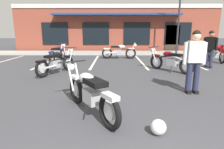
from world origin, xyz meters
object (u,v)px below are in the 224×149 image
object	(u,v)px
motorcycle_foreground_classic	(90,92)
motorcycle_green_cafe_racer	(119,51)
motorcycle_silver_naked	(218,52)
motorcycle_blue_standard	(170,60)
person_in_black_shirt	(210,47)
parking_lot_lamp_post	(181,3)
person_by_back_row	(194,58)
helmet_on_pavement	(158,127)
motorcycle_red_sportbike	(58,53)
motorcycle_black_cruiser	(56,62)

from	to	relation	value
motorcycle_foreground_classic	motorcycle_green_cafe_racer	world-z (taller)	same
motorcycle_silver_naked	motorcycle_blue_standard	size ratio (longest dim) A/B	1.21
person_in_black_shirt	parking_lot_lamp_post	size ratio (longest dim) A/B	0.32
person_by_back_row	parking_lot_lamp_post	bearing A→B (deg)	74.52
person_in_black_shirt	parking_lot_lamp_post	world-z (taller)	parking_lot_lamp_post
person_in_black_shirt	person_by_back_row	world-z (taller)	same
motorcycle_silver_naked	helmet_on_pavement	world-z (taller)	motorcycle_silver_naked
motorcycle_blue_standard	motorcycle_green_cafe_racer	xyz separation A→B (m)	(-1.99, 3.74, 0.00)
motorcycle_red_sportbike	motorcycle_black_cruiser	bearing A→B (deg)	-74.74
parking_lot_lamp_post	motorcycle_green_cafe_racer	bearing A→B (deg)	-161.71
motorcycle_silver_naked	motorcycle_red_sportbike	bearing A→B (deg)	179.89
motorcycle_foreground_classic	motorcycle_silver_naked	size ratio (longest dim) A/B	0.87
motorcycle_silver_naked	person_in_black_shirt	distance (m)	2.22
person_by_back_row	parking_lot_lamp_post	xyz separation A→B (m)	(2.16, 7.81, 2.44)
motorcycle_foreground_classic	helmet_on_pavement	bearing A→B (deg)	-33.24
motorcycle_black_cruiser	motorcycle_silver_naked	world-z (taller)	same
motorcycle_black_cruiser	motorcycle_green_cafe_racer	world-z (taller)	same
motorcycle_black_cruiser	helmet_on_pavement	bearing A→B (deg)	-56.67
motorcycle_foreground_classic	person_by_back_row	xyz separation A→B (m)	(2.61, 1.37, 0.49)
person_in_black_shirt	motorcycle_black_cruiser	bearing A→B (deg)	-169.10
motorcycle_blue_standard	person_in_black_shirt	size ratio (longest dim) A/B	1.04
motorcycle_foreground_classic	motorcycle_blue_standard	bearing A→B (deg)	55.59
motorcycle_black_cruiser	person_in_black_shirt	xyz separation A→B (m)	(6.59, 1.27, 0.49)
motorcycle_silver_naked	person_by_back_row	distance (m)	6.43
motorcycle_green_cafe_racer	helmet_on_pavement	size ratio (longest dim) A/B	8.11
parking_lot_lamp_post	helmet_on_pavement	bearing A→B (deg)	-109.73
motorcycle_red_sportbike	person_in_black_shirt	bearing A→B (deg)	-13.20
motorcycle_red_sportbike	motorcycle_black_cruiser	world-z (taller)	same
motorcycle_silver_naked	parking_lot_lamp_post	distance (m)	4.03
helmet_on_pavement	parking_lot_lamp_post	distance (m)	11.07
person_by_back_row	motorcycle_silver_naked	bearing A→B (deg)	56.34
motorcycle_red_sportbike	motorcycle_silver_naked	distance (m)	8.74
motorcycle_foreground_classic	motorcycle_green_cafe_racer	distance (m)	7.92
motorcycle_black_cruiser	person_by_back_row	bearing A→B (deg)	-28.22
motorcycle_green_cafe_racer	person_in_black_shirt	world-z (taller)	person_in_black_shirt
motorcycle_black_cruiser	person_by_back_row	world-z (taller)	person_by_back_row
helmet_on_pavement	motorcycle_green_cafe_racer	bearing A→B (deg)	92.38
motorcycle_red_sportbike	person_in_black_shirt	xyz separation A→B (m)	(7.41, -1.74, 0.49)
parking_lot_lamp_post	person_in_black_shirt	bearing A→B (deg)	-89.13
motorcycle_red_sportbike	motorcycle_blue_standard	world-z (taller)	same
motorcycle_green_cafe_racer	person_in_black_shirt	bearing A→B (deg)	-35.90
person_in_black_shirt	motorcycle_silver_naked	bearing A→B (deg)	52.37
motorcycle_blue_standard	motorcycle_silver_naked	bearing A→B (deg)	37.59
person_in_black_shirt	helmet_on_pavement	world-z (taller)	person_in_black_shirt
motorcycle_blue_standard	person_by_back_row	world-z (taller)	person_by_back_row
motorcycle_black_cruiser	helmet_on_pavement	xyz separation A→B (m)	(2.96, -4.50, -0.33)
motorcycle_green_cafe_racer	person_by_back_row	xyz separation A→B (m)	(1.77, -6.51, 0.49)
person_in_black_shirt	parking_lot_lamp_post	bearing A→B (deg)	90.87
person_in_black_shirt	person_by_back_row	xyz separation A→B (m)	(-2.23, -3.61, 0.00)
motorcycle_foreground_classic	motorcycle_red_sportbike	size ratio (longest dim) A/B	0.88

